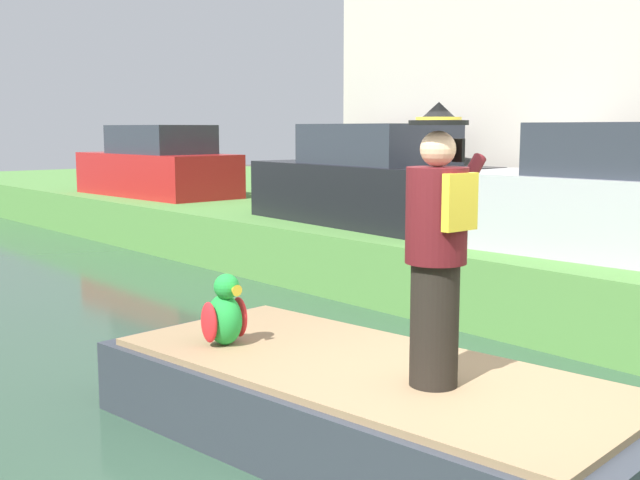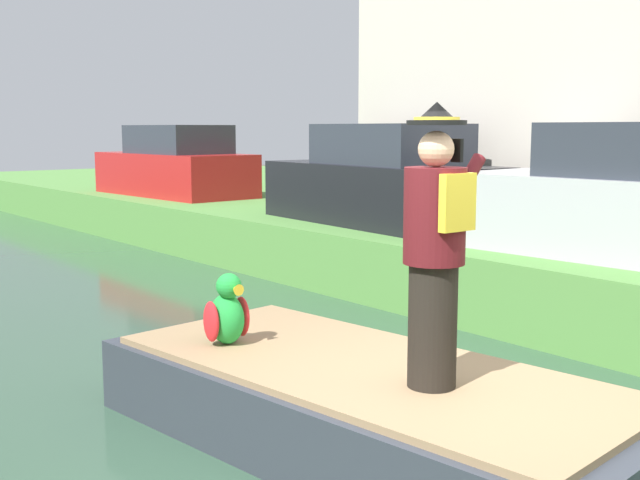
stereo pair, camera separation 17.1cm
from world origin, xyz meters
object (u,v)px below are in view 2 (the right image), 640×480
(parked_car_silver, at_px, (640,202))
(parked_car_red, at_px, (175,166))
(person_pirate, at_px, (435,247))
(boat, at_px, (365,406))
(parrot_plush, at_px, (227,313))
(parked_car_dark, at_px, (383,182))

(parked_car_silver, bearing_deg, parked_car_red, 90.00)
(person_pirate, distance_m, parked_car_silver, 4.68)
(parked_car_red, bearing_deg, boat, -112.07)
(person_pirate, xyz_separation_m, parked_car_red, (4.53, 11.88, -0.05))
(person_pirate, xyz_separation_m, parrot_plush, (-0.50, 1.73, -0.68))
(parked_car_dark, bearing_deg, parked_car_red, 90.00)
(parked_car_dark, xyz_separation_m, parked_car_red, (0.00, 6.54, 0.00))
(parked_car_dark, height_order, parked_car_red, same)
(parked_car_red, bearing_deg, person_pirate, -110.89)
(person_pirate, relative_size, parked_car_dark, 0.45)
(parrot_plush, xyz_separation_m, parked_car_red, (5.04, 10.15, 0.63))
(parked_car_dark, relative_size, parked_car_red, 1.00)
(parked_car_red, bearing_deg, parked_car_dark, -90.00)
(parrot_plush, relative_size, parked_car_red, 0.14)
(parked_car_silver, bearing_deg, boat, -173.28)
(parked_car_dark, distance_m, parked_car_red, 6.54)
(parrot_plush, bearing_deg, parked_car_dark, 35.65)
(person_pirate, height_order, parked_car_red, person_pirate)
(boat, height_order, person_pirate, person_pirate)
(person_pirate, bearing_deg, boat, 98.08)
(boat, relative_size, parked_car_dark, 1.07)
(parked_car_silver, xyz_separation_m, parked_car_red, (0.00, 10.71, 0.00))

